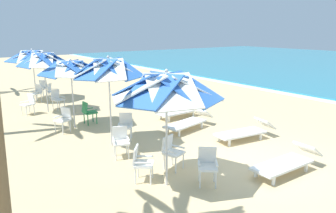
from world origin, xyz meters
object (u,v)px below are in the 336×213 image
Objects in this scene: plastic_chair_4 at (121,140)px; plastic_chair_5 at (64,118)px; plastic_chair_3 at (126,125)px; plastic_chair_8 at (29,103)px; beach_umbrella_2 at (71,68)px; plastic_chair_9 at (52,91)px; plastic_chair_7 at (57,98)px; plastic_chair_0 at (141,161)px; sun_lounger_1 at (245,131)px; sun_lounger_3 at (181,110)px; beach_umbrella_4 at (32,56)px; plastic_chair_1 at (207,164)px; beach_umbrella_1 at (109,69)px; plastic_chair_6 at (88,111)px; plastic_chair_2 at (172,150)px; beach_umbrella_3 at (44,60)px; sun_lounger_2 at (189,122)px; plastic_chair_11 at (42,87)px; sun_lounger_0 at (287,162)px; plastic_chair_10 at (37,92)px; beach_umbrella_0 at (166,87)px.

plastic_chair_5 is at bearing -169.93° from plastic_chair_4.
plastic_chair_8 is (-5.16, -1.79, 0.00)m from plastic_chair_3.
plastic_chair_9 is (-5.08, 0.71, -1.67)m from beach_umbrella_2.
plastic_chair_3 and plastic_chair_7 have the same top height.
plastic_chair_0 reaches higher than sun_lounger_1.
plastic_chair_0 is 1.00× the size of plastic_chair_4.
sun_lounger_3 is at bearing 132.48° from plastic_chair_0.
beach_umbrella_4 is at bearing -129.88° from plastic_chair_9.
plastic_chair_8 is (-8.99, -1.83, 0.00)m from plastic_chair_1.
beach_umbrella_1 is 3.19× the size of plastic_chair_8.
plastic_chair_6 is (-0.13, 0.60, -1.67)m from beach_umbrella_2.
beach_umbrella_3 is (-7.75, -0.92, 1.75)m from plastic_chair_2.
plastic_chair_2 is at bearing 11.95° from plastic_chair_8.
sun_lounger_2 is (7.67, 2.54, -0.22)m from plastic_chair_9.
plastic_chair_11 is (-8.60, -0.33, 0.00)m from plastic_chair_3.
plastic_chair_2 is 0.40× the size of sun_lounger_0.
plastic_chair_3 is at bearing 177.25° from plastic_chair_2.
plastic_chair_3 is at bearing 146.11° from plastic_chair_4.
beach_umbrella_3 reaches higher than plastic_chair_1.
plastic_chair_1 is 1.00× the size of plastic_chair_10.
beach_umbrella_1 reaches higher than plastic_chair_4.
sun_lounger_2 is (0.10, 2.99, -2.09)m from beach_umbrella_1.
plastic_chair_4 is at bearing 1.47° from beach_umbrella_2.
plastic_chair_6 is 0.39× the size of sun_lounger_2.
plastic_chair_7 is (-8.20, 0.59, 0.00)m from plastic_chair_0.
beach_umbrella_1 is 5.50m from sun_lounger_0.
plastic_chair_2 is 5.00m from sun_lounger_3.
plastic_chair_10 is at bearing -165.93° from sun_lounger_0.
sun_lounger_3 is (-2.30, 3.97, -0.22)m from plastic_chair_4.
beach_umbrella_4 reaches higher than plastic_chair_2.
plastic_chair_4 and plastic_chair_10 have the same top height.
plastic_chair_6 is 3.32m from beach_umbrella_3.
plastic_chair_11 is at bearing -179.79° from plastic_chair_6.
plastic_chair_8 is 1.00× the size of plastic_chair_9.
plastic_chair_6 and plastic_chair_9 have the same top height.
plastic_chair_4 is at bearing 169.01° from plastic_chair_0.
plastic_chair_6 is at bearing -1.38° from plastic_chair_9.
beach_umbrella_2 is at bearing -157.88° from plastic_chair_3.
plastic_chair_10 is (-2.32, 0.14, -1.75)m from beach_umbrella_3.
plastic_chair_1 is 11.13m from plastic_chair_9.
plastic_chair_2 is 8.01m from plastic_chair_8.
plastic_chair_0 is at bearing -10.99° from plastic_chair_4.
sun_lounger_3 is at bearing 169.30° from sun_lounger_0.
plastic_chair_3 is 0.35× the size of beach_umbrella_2.
sun_lounger_1 is at bearing 61.59° from beach_umbrella_1.
plastic_chair_4 is 3.29m from sun_lounger_2.
plastic_chair_0 reaches higher than sun_lounger_3.
plastic_chair_8 is at bearing -173.11° from beach_umbrella_0.
sun_lounger_1 is at bearing 53.65° from plastic_chair_3.
plastic_chair_3 is (-0.26, 0.64, -1.88)m from beach_umbrella_1.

